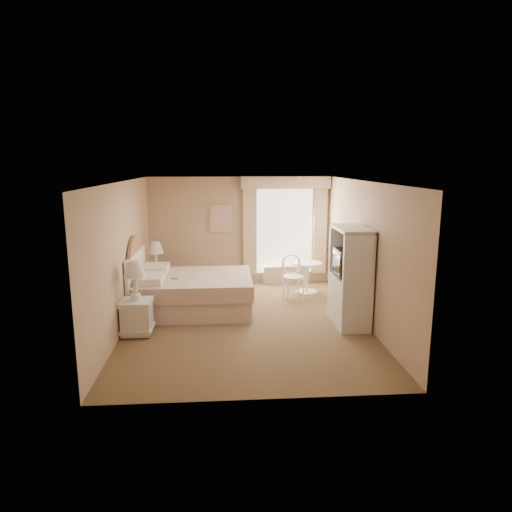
{
  "coord_description": "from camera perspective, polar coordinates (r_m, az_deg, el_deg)",
  "views": [
    {
      "loc": [
        -0.4,
        -7.79,
        2.81
      ],
      "look_at": [
        0.2,
        0.3,
        1.15
      ],
      "focal_mm": 32.0,
      "sensor_mm": 36.0,
      "label": 1
    }
  ],
  "objects": [
    {
      "name": "window",
      "position": [
        10.64,
        3.64,
        3.62
      ],
      "size": [
        2.05,
        0.22,
        2.51
      ],
      "color": "white",
      "rests_on": "room"
    },
    {
      "name": "bed",
      "position": [
        8.92,
        -8.68,
        -4.37
      ],
      "size": [
        2.27,
        1.79,
        1.58
      ],
      "color": "tan",
      "rests_on": "room"
    },
    {
      "name": "cafe_chair",
      "position": [
        9.65,
        4.59,
        -2.14
      ],
      "size": [
        0.5,
        0.5,
        0.91
      ],
      "rotation": [
        0.0,
        0.0,
        0.15
      ],
      "color": "white",
      "rests_on": "room"
    },
    {
      "name": "armoire",
      "position": [
        8.16,
        11.67,
        -3.52
      ],
      "size": [
        0.52,
        1.04,
        1.73
      ],
      "color": "silver",
      "rests_on": "room"
    },
    {
      "name": "nightstand_near",
      "position": [
        7.83,
        -14.72,
        -6.24
      ],
      "size": [
        0.51,
        0.51,
        1.23
      ],
      "color": "silver",
      "rests_on": "room"
    },
    {
      "name": "framed_art",
      "position": [
        10.58,
        -4.49,
        4.7
      ],
      "size": [
        0.52,
        0.04,
        0.62
      ],
      "color": "tan",
      "rests_on": "room"
    },
    {
      "name": "room",
      "position": [
        7.95,
        -1.27,
        0.27
      ],
      "size": [
        4.21,
        5.51,
        2.51
      ],
      "color": "brown",
      "rests_on": "ground"
    },
    {
      "name": "nightstand_far",
      "position": [
        10.11,
        -12.31,
        -2.32
      ],
      "size": [
        0.47,
        0.47,
        1.14
      ],
      "color": "silver",
      "rests_on": "room"
    },
    {
      "name": "round_table",
      "position": [
        10.06,
        6.41,
        -2.06
      ],
      "size": [
        0.64,
        0.64,
        0.68
      ],
      "color": "white",
      "rests_on": "room"
    }
  ]
}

